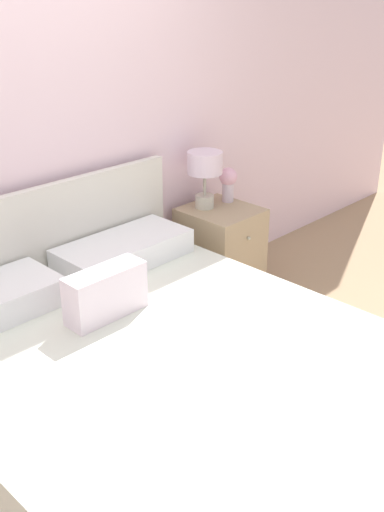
% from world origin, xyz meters
% --- Properties ---
extents(ground_plane, '(12.00, 12.00, 0.00)m').
position_xyz_m(ground_plane, '(0.00, 0.00, 0.00)').
color(ground_plane, tan).
extents(wall_back, '(8.00, 0.06, 2.60)m').
position_xyz_m(wall_back, '(0.00, 0.07, 1.30)').
color(wall_back, silver).
rests_on(wall_back, ground_plane).
extents(bed, '(1.87, 2.20, 0.99)m').
position_xyz_m(bed, '(0.00, -1.02, 0.28)').
color(bed, white).
rests_on(bed, ground_plane).
extents(nightstand, '(0.44, 0.49, 0.62)m').
position_xyz_m(nightstand, '(1.26, -0.25, 0.31)').
color(nightstand, tan).
rests_on(nightstand, ground_plane).
extents(table_lamp, '(0.23, 0.23, 0.37)m').
position_xyz_m(table_lamp, '(1.21, -0.15, 0.88)').
color(table_lamp, beige).
rests_on(table_lamp, nightstand).
extents(flower_vase, '(0.12, 0.12, 0.23)m').
position_xyz_m(flower_vase, '(1.41, -0.18, 0.76)').
color(flower_vase, silver).
rests_on(flower_vase, nightstand).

